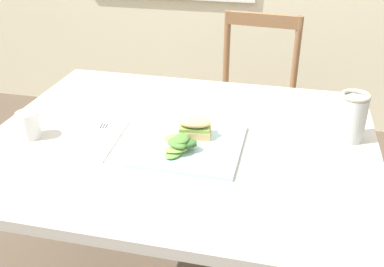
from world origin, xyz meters
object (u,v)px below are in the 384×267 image
(fork_on_napkin, at_px, (98,136))
(chair_wooden_far, at_px, (252,108))
(mason_jar_iced_tea, at_px, (351,119))
(cup_extra_side, at_px, (29,125))
(dining_table, at_px, (181,175))
(plate_lunch, at_px, (189,145))
(sandwich_half_front, at_px, (195,127))

(fork_on_napkin, bearing_deg, chair_wooden_far, 69.46)
(mason_jar_iced_tea, bearing_deg, cup_extra_side, -167.49)
(chair_wooden_far, relative_size, cup_extra_side, 11.28)
(fork_on_napkin, bearing_deg, dining_table, 14.01)
(plate_lunch, distance_m, cup_extra_side, 0.46)
(sandwich_half_front, bearing_deg, cup_extra_side, -168.57)
(dining_table, bearing_deg, mason_jar_iced_tea, 12.01)
(sandwich_half_front, bearing_deg, plate_lunch, -99.26)
(fork_on_napkin, bearing_deg, sandwich_half_front, 11.08)
(dining_table, distance_m, sandwich_half_front, 0.18)
(sandwich_half_front, distance_m, mason_jar_iced_tea, 0.44)
(chair_wooden_far, height_order, cup_extra_side, chair_wooden_far)
(plate_lunch, bearing_deg, chair_wooden_far, 84.69)
(cup_extra_side, bearing_deg, sandwich_half_front, 11.43)
(cup_extra_side, bearing_deg, dining_table, 13.06)
(plate_lunch, bearing_deg, fork_on_napkin, -178.13)
(chair_wooden_far, height_order, fork_on_napkin, chair_wooden_far)
(plate_lunch, height_order, mason_jar_iced_tea, mason_jar_iced_tea)
(plate_lunch, relative_size, cup_extra_side, 3.78)
(dining_table, xyz_separation_m, chair_wooden_far, (0.12, 0.88, -0.16))
(dining_table, height_order, plate_lunch, plate_lunch)
(sandwich_half_front, bearing_deg, mason_jar_iced_tea, 13.67)
(plate_lunch, relative_size, sandwich_half_front, 2.98)
(cup_extra_side, bearing_deg, fork_on_napkin, 11.92)
(dining_table, bearing_deg, cup_extra_side, -166.94)
(sandwich_half_front, height_order, cup_extra_side, cup_extra_side)
(plate_lunch, bearing_deg, dining_table, 126.29)
(chair_wooden_far, height_order, plate_lunch, chair_wooden_far)
(chair_wooden_far, xyz_separation_m, fork_on_napkin, (-0.35, -0.94, 0.30))
(cup_extra_side, bearing_deg, chair_wooden_far, 60.93)
(chair_wooden_far, bearing_deg, mason_jar_iced_tea, -66.07)
(plate_lunch, height_order, sandwich_half_front, sandwich_half_front)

